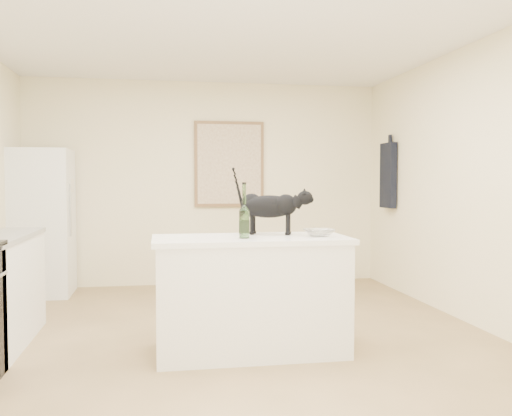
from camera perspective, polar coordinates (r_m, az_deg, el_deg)
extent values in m
plane|color=#A58458|center=(4.61, -2.23, -13.98)|extent=(5.50, 5.50, 0.00)
plane|color=white|center=(4.59, -2.29, 18.87)|extent=(5.50, 5.50, 0.00)
plane|color=#FAE8C2|center=(7.14, -5.20, 2.54)|extent=(4.50, 0.00, 4.50)
plane|color=#FAE8C2|center=(1.72, 10.01, 1.81)|extent=(4.50, 0.00, 4.50)
plane|color=#FAE8C2|center=(5.21, 23.10, 2.25)|extent=(0.00, 5.50, 5.50)
cube|color=white|center=(4.32, -0.55, -9.22)|extent=(1.44, 0.67, 0.86)
cube|color=white|center=(4.25, -0.55, -3.27)|extent=(1.50, 0.70, 0.04)
cube|color=white|center=(6.87, -21.32, -1.40)|extent=(0.68, 0.68, 1.70)
cube|color=brown|center=(7.15, -2.78, 4.56)|extent=(0.90, 0.03, 1.10)
cube|color=beige|center=(7.13, -2.76, 4.56)|extent=(0.82, 0.00, 1.02)
cube|color=black|center=(7.00, 13.51, 3.29)|extent=(0.08, 0.34, 0.80)
cylinder|color=#285823|center=(4.14, -1.23, -0.59)|extent=(0.08, 0.08, 0.37)
imported|color=white|center=(4.31, 6.52, -2.55)|extent=(0.25, 0.25, 0.06)
cube|color=silver|center=(6.83, -18.49, 2.23)|extent=(0.02, 0.12, 0.16)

